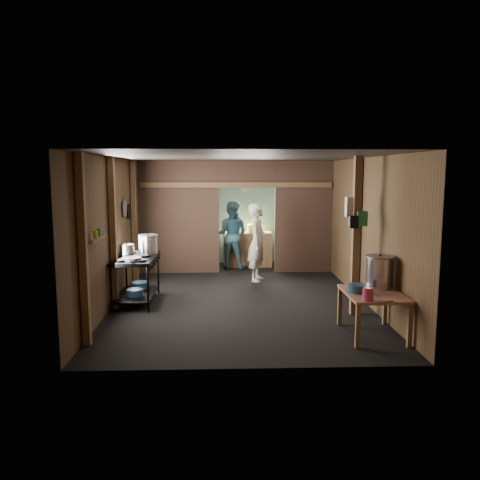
{
  "coord_description": "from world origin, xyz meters",
  "views": [
    {
      "loc": [
        -0.32,
        -9.06,
        2.35
      ],
      "look_at": [
        0.0,
        -0.2,
        1.1
      ],
      "focal_mm": 36.35,
      "sensor_mm": 36.0,
      "label": 1
    }
  ],
  "objects_px": {
    "stock_pot": "(380,272)",
    "cook": "(257,242)",
    "prep_table": "(372,314)",
    "stove_pot_large": "(148,244)",
    "yellow_tub": "(255,228)",
    "pink_bucket": "(368,294)",
    "gas_range": "(136,280)"
  },
  "relations": [
    {
      "from": "cook",
      "to": "prep_table",
      "type": "bearing_deg",
      "value": -143.85
    },
    {
      "from": "prep_table",
      "to": "stock_pot",
      "type": "height_order",
      "value": "stock_pot"
    },
    {
      "from": "prep_table",
      "to": "pink_bucket",
      "type": "xyz_separation_m",
      "value": [
        -0.21,
        -0.43,
        0.4
      ]
    },
    {
      "from": "stock_pot",
      "to": "yellow_tub",
      "type": "relative_size",
      "value": 1.38
    },
    {
      "from": "pink_bucket",
      "to": "cook",
      "type": "height_order",
      "value": "cook"
    },
    {
      "from": "stove_pot_large",
      "to": "cook",
      "type": "xyz_separation_m",
      "value": [
        2.14,
        1.3,
        -0.16
      ]
    },
    {
      "from": "yellow_tub",
      "to": "gas_range",
      "type": "bearing_deg",
      "value": -124.9
    },
    {
      "from": "yellow_tub",
      "to": "cook",
      "type": "bearing_deg",
      "value": -91.78
    },
    {
      "from": "gas_range",
      "to": "stock_pot",
      "type": "relative_size",
      "value": 2.87
    },
    {
      "from": "gas_range",
      "to": "stove_pot_large",
      "type": "xyz_separation_m",
      "value": [
        0.17,
        0.4,
        0.58
      ]
    },
    {
      "from": "yellow_tub",
      "to": "stock_pot",
      "type": "bearing_deg",
      "value": -72.99
    },
    {
      "from": "stove_pot_large",
      "to": "yellow_tub",
      "type": "xyz_separation_m",
      "value": [
        2.19,
        2.98,
        -0.05
      ]
    },
    {
      "from": "prep_table",
      "to": "cook",
      "type": "height_order",
      "value": "cook"
    },
    {
      "from": "stove_pot_large",
      "to": "stock_pot",
      "type": "bearing_deg",
      "value": -28.51
    },
    {
      "from": "prep_table",
      "to": "stove_pot_large",
      "type": "xyz_separation_m",
      "value": [
        -3.54,
        2.33,
        0.69
      ]
    },
    {
      "from": "stove_pot_large",
      "to": "yellow_tub",
      "type": "bearing_deg",
      "value": 53.72
    },
    {
      "from": "prep_table",
      "to": "stove_pot_large",
      "type": "bearing_deg",
      "value": 146.65
    },
    {
      "from": "pink_bucket",
      "to": "cook",
      "type": "relative_size",
      "value": 0.1
    },
    {
      "from": "pink_bucket",
      "to": "cook",
      "type": "distance_m",
      "value": 4.23
    },
    {
      "from": "gas_range",
      "to": "stock_pot",
      "type": "xyz_separation_m",
      "value": [
        3.89,
        -1.62,
        0.44
      ]
    },
    {
      "from": "prep_table",
      "to": "stove_pot_large",
      "type": "height_order",
      "value": "stove_pot_large"
    },
    {
      "from": "yellow_tub",
      "to": "cook",
      "type": "height_order",
      "value": "cook"
    },
    {
      "from": "stock_pot",
      "to": "cook",
      "type": "xyz_separation_m",
      "value": [
        -1.58,
        3.33,
        -0.02
      ]
    },
    {
      "from": "prep_table",
      "to": "yellow_tub",
      "type": "height_order",
      "value": "yellow_tub"
    },
    {
      "from": "stock_pot",
      "to": "cook",
      "type": "bearing_deg",
      "value": 115.45
    },
    {
      "from": "prep_table",
      "to": "stock_pot",
      "type": "xyz_separation_m",
      "value": [
        0.18,
        0.31,
        0.55
      ]
    },
    {
      "from": "gas_range",
      "to": "cook",
      "type": "height_order",
      "value": "cook"
    },
    {
      "from": "stock_pot",
      "to": "yellow_tub",
      "type": "xyz_separation_m",
      "value": [
        -1.53,
        5.01,
        0.08
      ]
    },
    {
      "from": "pink_bucket",
      "to": "yellow_tub",
      "type": "bearing_deg",
      "value": 101.24
    },
    {
      "from": "gas_range",
      "to": "prep_table",
      "type": "bearing_deg",
      "value": -27.49
    },
    {
      "from": "yellow_tub",
      "to": "prep_table",
      "type": "bearing_deg",
      "value": -75.76
    },
    {
      "from": "prep_table",
      "to": "stock_pot",
      "type": "bearing_deg",
      "value": 59.38
    }
  ]
}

